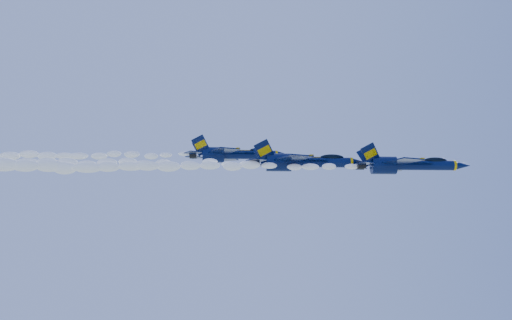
{
  "coord_description": "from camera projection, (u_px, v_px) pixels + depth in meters",
  "views": [
    {
      "loc": [
        -6.62,
        -93.71,
        138.05
      ],
      "look_at": [
        -2.11,
        -3.66,
        152.09
      ],
      "focal_mm": 45.0,
      "sensor_mm": 36.0,
      "label": 1
    }
  ],
  "objects": [
    {
      "name": "jet_lead",
      "position": [
        406.0,
        165.0,
        86.54
      ],
      "size": [
        15.57,
        12.77,
        5.79
      ],
      "color": "#071239"
    },
    {
      "name": "smoke_trail_jet_second",
      "position": [
        52.0,
        163.0,
        86.15
      ],
      "size": [
        53.9,
        2.05,
        1.84
      ],
      "primitive_type": "ellipsoid",
      "color": "white"
    },
    {
      "name": "jet_second",
      "position": [
        302.0,
        162.0,
        87.89
      ],
      "size": [
        16.07,
        13.18,
        5.97
      ],
      "color": "#071239"
    },
    {
      "name": "jet_third",
      "position": [
        234.0,
        154.0,
        100.48
      ],
      "size": [
        15.9,
        13.04,
        5.91
      ],
      "color": "#071239"
    },
    {
      "name": "smoke_trail_jet_third",
      "position": [
        15.0,
        155.0,
        98.75
      ],
      "size": [
        53.9,
        2.03,
        1.82
      ],
      "primitive_type": "ellipsoid",
      "color": "white"
    },
    {
      "name": "smoke_trail_jet_lead",
      "position": [
        156.0,
        166.0,
        84.81
      ],
      "size": [
        53.9,
        1.98,
        1.79
      ],
      "primitive_type": "ellipsoid",
      "color": "white"
    }
  ]
}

